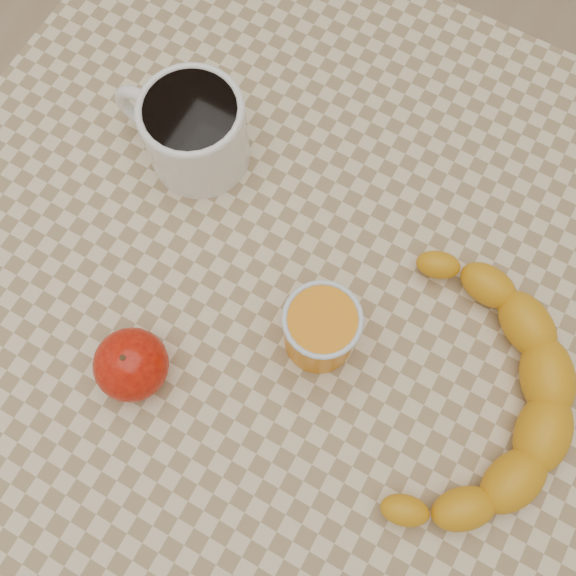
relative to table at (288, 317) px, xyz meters
The scene contains 6 objects.
ground 0.66m from the table, ahead, with size 3.00×3.00×0.00m, color tan.
table is the anchor object (origin of this frame).
coffee_mug 0.23m from the table, 150.45° to the left, with size 0.15×0.11×0.09m.
orange_juice_glass 0.14m from the table, 28.50° to the right, with size 0.07×0.07×0.08m.
apple 0.20m from the table, 122.54° to the right, with size 0.08×0.08×0.06m.
banana 0.23m from the table, ahead, with size 0.25×0.33×0.05m, color orange, non-canonical shape.
Camera 1 is at (0.09, -0.16, 1.35)m, focal length 40.00 mm.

